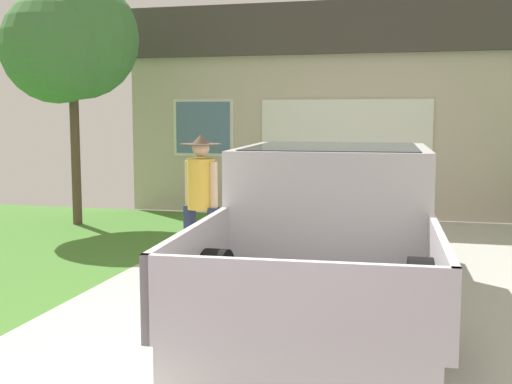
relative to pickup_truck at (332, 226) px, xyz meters
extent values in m
cube|color=#B4B5AB|center=(-0.02, 0.65, -0.75)|extent=(5.20, 9.00, 0.06)
cube|color=silver|center=(0.03, -0.48, -0.51)|extent=(2.16, 5.42, 0.42)
cube|color=silver|center=(-0.01, 0.19, 0.28)|extent=(2.14, 2.29, 1.16)
cube|color=#1E2833|center=(-0.01, 0.19, 0.62)|extent=(1.89, 2.10, 0.49)
cube|color=silver|center=(-0.10, 1.73, 0.00)|extent=(2.07, 1.01, 0.60)
cube|color=black|center=(0.12, -2.02, -0.27)|extent=(2.14, 2.35, 0.06)
cube|color=silver|center=(-0.86, -2.07, 0.00)|extent=(0.19, 2.24, 0.61)
cube|color=silver|center=(1.09, -1.96, 0.00)|extent=(0.19, 2.24, 0.61)
cube|color=silver|center=(0.18, -3.10, 0.00)|extent=(2.02, 0.17, 0.61)
cube|color=black|center=(-1.16, 0.89, 0.53)|extent=(0.11, 0.19, 0.20)
cylinder|color=black|center=(-0.97, 1.54, -0.32)|extent=(0.31, 0.81, 0.80)
cylinder|color=#9E9EA3|center=(-0.97, 1.54, -0.32)|extent=(0.30, 0.46, 0.44)
cylinder|color=black|center=(0.79, 1.64, -0.32)|extent=(0.31, 0.81, 0.80)
cylinder|color=#9E9EA3|center=(0.79, 1.64, -0.32)|extent=(0.30, 0.46, 0.44)
cylinder|color=black|center=(-0.78, -1.84, -0.32)|extent=(0.31, 0.81, 0.80)
cylinder|color=#9E9EA3|center=(-0.78, -1.84, -0.32)|extent=(0.30, 0.46, 0.44)
cylinder|color=black|center=(0.98, -1.74, -0.32)|extent=(0.31, 0.81, 0.80)
cylinder|color=#9E9EA3|center=(0.98, -1.74, -0.32)|extent=(0.30, 0.46, 0.44)
cylinder|color=navy|center=(-1.77, 0.33, -0.30)|extent=(0.15, 0.15, 0.85)
cylinder|color=navy|center=(-1.43, 0.21, -0.30)|extent=(0.15, 0.15, 0.85)
cylinder|color=gold|center=(-1.60, 0.27, 0.39)|extent=(0.32, 0.32, 0.60)
cylinder|color=beige|center=(-1.78, 0.34, 0.38)|extent=(0.09, 0.09, 0.57)
cylinder|color=beige|center=(-1.42, 0.21, 0.38)|extent=(0.09, 0.09, 0.57)
sphere|color=beige|center=(-1.60, 0.27, 0.82)|extent=(0.21, 0.21, 0.21)
cylinder|color=brown|center=(-1.60, 0.27, 0.86)|extent=(0.49, 0.49, 0.01)
cone|color=brown|center=(-1.60, 0.27, 0.92)|extent=(0.22, 0.22, 0.11)
cube|color=#232328|center=(-1.39, -0.05, -0.62)|extent=(0.30, 0.19, 0.21)
torus|color=#232328|center=(-1.39, -0.05, -0.46)|extent=(0.28, 0.02, 0.28)
cube|color=#BCB19E|center=(0.14, 8.20, 0.80)|extent=(9.82, 5.91, 3.04)
cube|color=#423D38|center=(0.14, 8.20, 2.79)|extent=(10.21, 6.15, 0.96)
cube|color=white|center=(-0.48, 5.21, 0.38)|extent=(3.16, 0.06, 2.21)
cube|color=slate|center=(-3.26, 5.21, 0.95)|extent=(1.10, 0.05, 1.00)
cube|color=silver|center=(-3.26, 5.22, 0.95)|extent=(1.23, 0.02, 1.12)
cylinder|color=brown|center=(-4.96, 3.28, 0.48)|extent=(0.16, 0.16, 2.42)
sphere|color=#427C3E|center=(-4.91, 3.39, 2.52)|extent=(2.12, 2.12, 2.12)
sphere|color=#427C3E|center=(-5.06, 2.96, 2.32)|extent=(1.87, 1.87, 1.87)
camera|label=1|loc=(0.94, -7.06, 1.22)|focal=46.06mm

